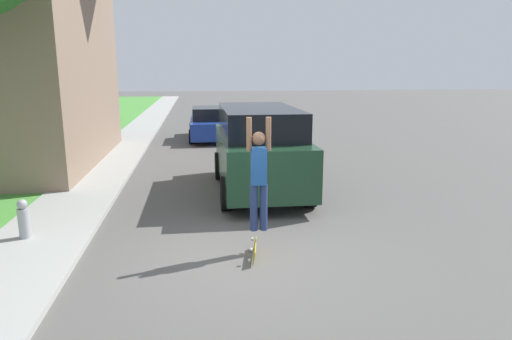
{
  "coord_description": "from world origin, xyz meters",
  "views": [
    {
      "loc": [
        -0.69,
        -7.2,
        3.1
      ],
      "look_at": [
        0.47,
        1.74,
        1.1
      ],
      "focal_mm": 32.0,
      "sensor_mm": 36.0,
      "label": 1
    }
  ],
  "objects_px": {
    "skateboarder": "(259,173)",
    "fire_hydrant": "(24,219)",
    "car_down_street": "(210,124)",
    "skateboard": "(254,250)",
    "suv_parked": "(259,148)"
  },
  "relations": [
    {
      "from": "skateboarder",
      "to": "skateboard",
      "type": "height_order",
      "value": "skateboarder"
    },
    {
      "from": "car_down_street",
      "to": "fire_hydrant",
      "type": "distance_m",
      "value": 12.8
    },
    {
      "from": "car_down_street",
      "to": "skateboarder",
      "type": "xyz_separation_m",
      "value": [
        0.43,
        -13.21,
        0.71
      ]
    },
    {
      "from": "car_down_street",
      "to": "skateboarder",
      "type": "relative_size",
      "value": 2.18
    },
    {
      "from": "skateboard",
      "to": "suv_parked",
      "type": "bearing_deg",
      "value": 81.14
    },
    {
      "from": "fire_hydrant",
      "to": "skateboarder",
      "type": "bearing_deg",
      "value": -13.15
    },
    {
      "from": "fire_hydrant",
      "to": "car_down_street",
      "type": "bearing_deg",
      "value": 73.06
    },
    {
      "from": "suv_parked",
      "to": "fire_hydrant",
      "type": "xyz_separation_m",
      "value": [
        -4.71,
        -3.07,
        -0.7
      ]
    },
    {
      "from": "suv_parked",
      "to": "skateboarder",
      "type": "bearing_deg",
      "value": -97.85
    },
    {
      "from": "skateboard",
      "to": "fire_hydrant",
      "type": "relative_size",
      "value": 1.12
    },
    {
      "from": "suv_parked",
      "to": "fire_hydrant",
      "type": "distance_m",
      "value": 5.67
    },
    {
      "from": "skateboarder",
      "to": "skateboard",
      "type": "relative_size",
      "value": 2.39
    },
    {
      "from": "skateboarder",
      "to": "fire_hydrant",
      "type": "height_order",
      "value": "skateboarder"
    },
    {
      "from": "car_down_street",
      "to": "skateboard",
      "type": "relative_size",
      "value": 5.21
    },
    {
      "from": "car_down_street",
      "to": "skateboard",
      "type": "xyz_separation_m",
      "value": [
        0.32,
        -13.44,
        -0.56
      ]
    }
  ]
}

